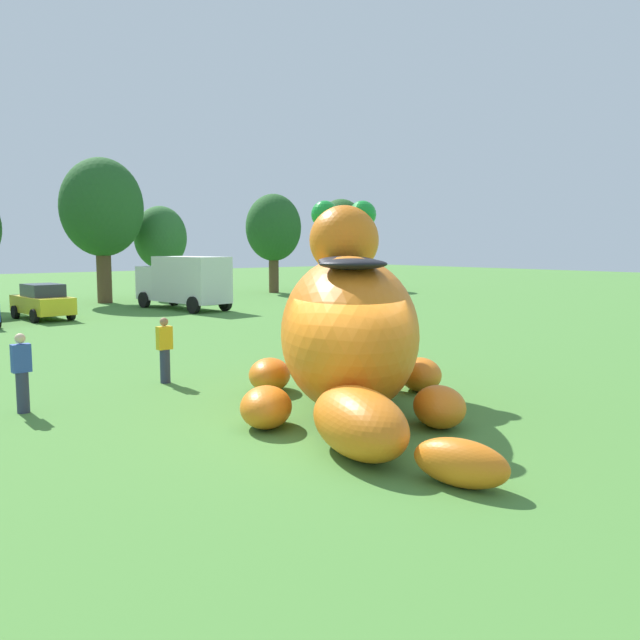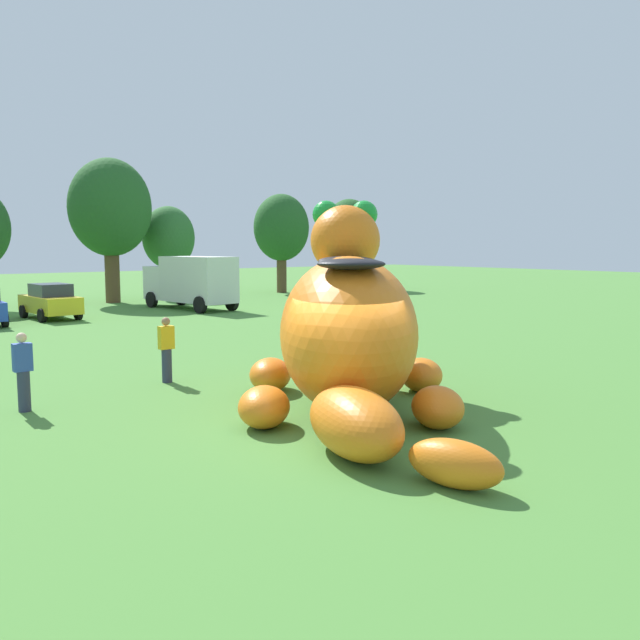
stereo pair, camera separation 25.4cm
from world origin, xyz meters
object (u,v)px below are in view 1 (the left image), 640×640
Objects in this scene: box_truck at (184,281)px; spectator_near_inflatable at (165,350)px; giant_inflatable_creature at (350,330)px; car_yellow at (43,302)px; spectator_wandering at (22,373)px.

box_truck is 3.87× the size of spectator_near_inflatable.
giant_inflatable_creature is 23.97m from box_truck.
car_yellow is 2.46× the size of spectator_wandering.
car_yellow is at bearing 72.48° from spectator_wandering.
car_yellow reaches higher than spectator_near_inflatable.
spectator_wandering is at bearing -125.88° from box_truck.
giant_inflatable_creature is 5.41m from spectator_near_inflatable.
box_truck is 20.24m from spectator_near_inflatable.
car_yellow is at bearing -177.69° from box_truck.
giant_inflatable_creature is at bearing -68.13° from spectator_near_inflatable.
spectator_wandering is (-13.49, -18.65, -0.75)m from box_truck.
spectator_wandering is (-5.79, -18.34, -0.01)m from car_yellow.
spectator_wandering is (-3.74, -0.93, 0.00)m from spectator_near_inflatable.
box_truck is at bearing 2.31° from car_yellow.
box_truck reaches higher than spectator_wandering.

